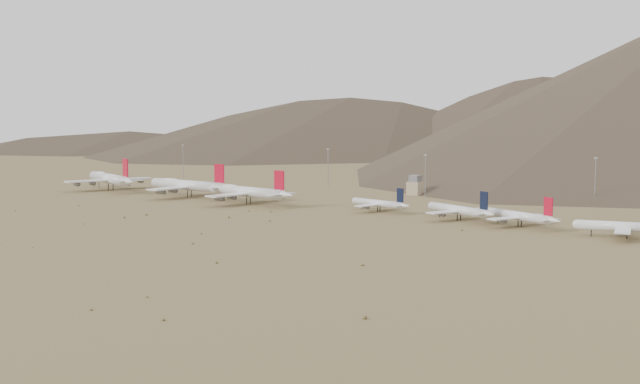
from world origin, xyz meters
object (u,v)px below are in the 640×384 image
Objects in this scene: widebody_west at (110,179)px; narrowbody_b at (460,210)px; control_tower at (415,186)px; widebody_east at (247,192)px; narrowbody_a at (379,203)px; widebody_centre at (188,185)px.

widebody_west reaches higher than narrowbody_b.
control_tower is (172.48, 91.45, -2.11)m from widebody_west.
widebody_east is 1.70× the size of narrowbody_a.
widebody_west is at bearing -152.07° from control_tower.
narrowbody_b is (47.58, -5.43, 0.68)m from narrowbody_a.
widebody_east reaches higher than narrowbody_a.
widebody_centre is (71.43, 0.49, -0.34)m from widebody_west.
widebody_east reaches higher than narrowbody_b.
narrowbody_a is at bearing 5.95° from widebody_centre.
widebody_west is 5.82× the size of control_tower.
widebody_east is at bearing -158.64° from narrowbody_a.
widebody_west reaches higher than widebody_centre.
narrowbody_b reaches higher than narrowbody_a.
widebody_centre reaches higher than narrowbody_b.
widebody_centre is 51.88m from widebody_east.
narrowbody_a is at bearing 21.35° from widebody_west.
widebody_west reaches higher than control_tower.
widebody_east reaches higher than control_tower.
narrowbody_b is at bearing 3.02° from widebody_centre.
widebody_west is 1.63× the size of narrowbody_b.
widebody_centre is 1.05× the size of widebody_east.
narrowbody_a is (199.19, 10.02, -3.26)m from widebody_west.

